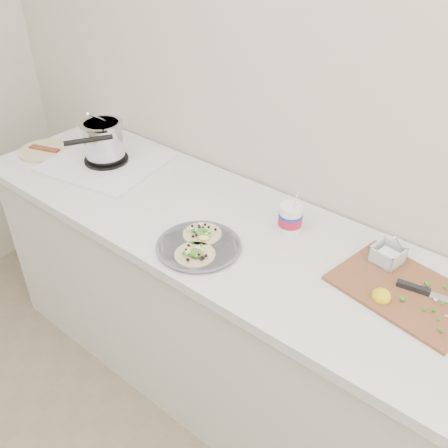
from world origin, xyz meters
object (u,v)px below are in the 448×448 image
Objects in this scene: stove at (105,148)px; tub at (291,216)px; cutboard at (406,286)px; bacon_plate at (45,151)px; taco_plate at (199,244)px.

tub is (0.91, 0.09, -0.01)m from stove.
stove is at bearing -174.45° from tub.
tub is 0.43× the size of cutboard.
tub reaches higher than bacon_plate.
cutboard reaches higher than taco_plate.
taco_plate is at bearing -25.55° from stove.
tub is at bearing -4.77° from stove.
taco_plate is at bearing -4.95° from bacon_plate.
cutboard is (0.45, -0.04, -0.05)m from tub.
cutboard is (1.36, 0.05, -0.06)m from stove.
bacon_plate is at bearing 175.05° from taco_plate.
stove reaches higher than tub.
cutboard is at bearing 5.36° from bacon_plate.
bacon_plate is at bearing -165.69° from cutboard.
stove is 2.32× the size of bacon_plate.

